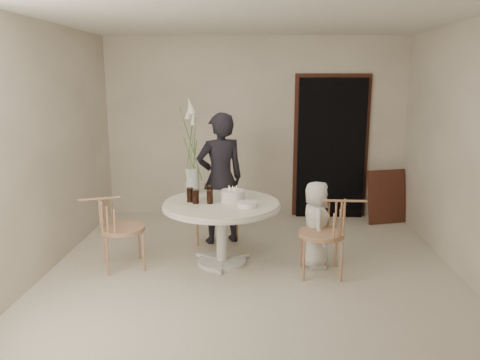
{
  "coord_description": "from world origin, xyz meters",
  "views": [
    {
      "loc": [
        0.07,
        -4.82,
        2.1
      ],
      "look_at": [
        -0.14,
        0.3,
        0.98
      ],
      "focal_mm": 35.0,
      "sensor_mm": 36.0,
      "label": 1
    }
  ],
  "objects_px": {
    "table": "(222,212)",
    "girl": "(220,179)",
    "chair_far": "(221,200)",
    "birthday_cake": "(233,196)",
    "chair_right": "(333,226)",
    "flower_vase": "(192,160)",
    "chair_left": "(111,222)",
    "boy": "(316,224)"
  },
  "relations": [
    {
      "from": "table",
      "to": "girl",
      "type": "relative_size",
      "value": 0.79
    },
    {
      "from": "chair_far",
      "to": "table",
      "type": "bearing_deg",
      "value": -66.7
    },
    {
      "from": "chair_far",
      "to": "birthday_cake",
      "type": "height_order",
      "value": "birthday_cake"
    },
    {
      "from": "chair_right",
      "to": "flower_vase",
      "type": "distance_m",
      "value": 1.82
    },
    {
      "from": "chair_far",
      "to": "girl",
      "type": "distance_m",
      "value": 0.3
    },
    {
      "from": "birthday_cake",
      "to": "chair_left",
      "type": "bearing_deg",
      "value": -169.65
    },
    {
      "from": "chair_far",
      "to": "flower_vase",
      "type": "distance_m",
      "value": 0.77
    },
    {
      "from": "table",
      "to": "chair_right",
      "type": "bearing_deg",
      "value": -12.21
    },
    {
      "from": "chair_left",
      "to": "flower_vase",
      "type": "distance_m",
      "value": 1.18
    },
    {
      "from": "chair_right",
      "to": "chair_left",
      "type": "distance_m",
      "value": 2.42
    },
    {
      "from": "table",
      "to": "boy",
      "type": "bearing_deg",
      "value": -2.17
    },
    {
      "from": "table",
      "to": "birthday_cake",
      "type": "relative_size",
      "value": 4.93
    },
    {
      "from": "chair_right",
      "to": "table",
      "type": "bearing_deg",
      "value": -101.2
    },
    {
      "from": "chair_far",
      "to": "chair_left",
      "type": "distance_m",
      "value": 1.5
    },
    {
      "from": "chair_left",
      "to": "boy",
      "type": "xyz_separation_m",
      "value": [
        2.26,
        0.17,
        -0.05
      ]
    },
    {
      "from": "chair_left",
      "to": "flower_vase",
      "type": "xyz_separation_m",
      "value": [
        0.82,
        0.6,
        0.59
      ]
    },
    {
      "from": "girl",
      "to": "birthday_cake",
      "type": "bearing_deg",
      "value": 83.81
    },
    {
      "from": "chair_right",
      "to": "boy",
      "type": "height_order",
      "value": "boy"
    },
    {
      "from": "table",
      "to": "boy",
      "type": "relative_size",
      "value": 1.35
    },
    {
      "from": "girl",
      "to": "chair_far",
      "type": "bearing_deg",
      "value": -112.91
    },
    {
      "from": "chair_far",
      "to": "chair_right",
      "type": "bearing_deg",
      "value": -21.0
    },
    {
      "from": "girl",
      "to": "table",
      "type": "bearing_deg",
      "value": 73.48
    },
    {
      "from": "girl",
      "to": "flower_vase",
      "type": "xyz_separation_m",
      "value": [
        -0.31,
        -0.33,
        0.3
      ]
    },
    {
      "from": "girl",
      "to": "flower_vase",
      "type": "bearing_deg",
      "value": 24.95
    },
    {
      "from": "chair_far",
      "to": "flower_vase",
      "type": "height_order",
      "value": "flower_vase"
    },
    {
      "from": "chair_right",
      "to": "flower_vase",
      "type": "bearing_deg",
      "value": -111.32
    },
    {
      "from": "boy",
      "to": "birthday_cake",
      "type": "relative_size",
      "value": 3.65
    },
    {
      "from": "girl",
      "to": "boy",
      "type": "relative_size",
      "value": 1.71
    },
    {
      "from": "table",
      "to": "boy",
      "type": "height_order",
      "value": "boy"
    },
    {
      "from": "girl",
      "to": "birthday_cake",
      "type": "height_order",
      "value": "girl"
    },
    {
      "from": "birthday_cake",
      "to": "chair_right",
      "type": "bearing_deg",
      "value": -15.29
    },
    {
      "from": "chair_left",
      "to": "flower_vase",
      "type": "bearing_deg",
      "value": -75.7
    },
    {
      "from": "chair_left",
      "to": "boy",
      "type": "relative_size",
      "value": 0.85
    },
    {
      "from": "birthday_cake",
      "to": "table",
      "type": "bearing_deg",
      "value": -164.54
    },
    {
      "from": "chair_far",
      "to": "chair_right",
      "type": "distance_m",
      "value": 1.66
    },
    {
      "from": "chair_far",
      "to": "chair_right",
      "type": "relative_size",
      "value": 1.0
    },
    {
      "from": "chair_right",
      "to": "flower_vase",
      "type": "relative_size",
      "value": 0.73
    },
    {
      "from": "chair_far",
      "to": "chair_left",
      "type": "bearing_deg",
      "value": -120.74
    },
    {
      "from": "chair_right",
      "to": "chair_left",
      "type": "xyz_separation_m",
      "value": [
        -2.42,
        0.06,
        -0.01
      ]
    },
    {
      "from": "boy",
      "to": "girl",
      "type": "bearing_deg",
      "value": 52.95
    },
    {
      "from": "table",
      "to": "chair_right",
      "type": "relative_size",
      "value": 1.57
    },
    {
      "from": "birthday_cake",
      "to": "flower_vase",
      "type": "relative_size",
      "value": 0.23
    }
  ]
}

